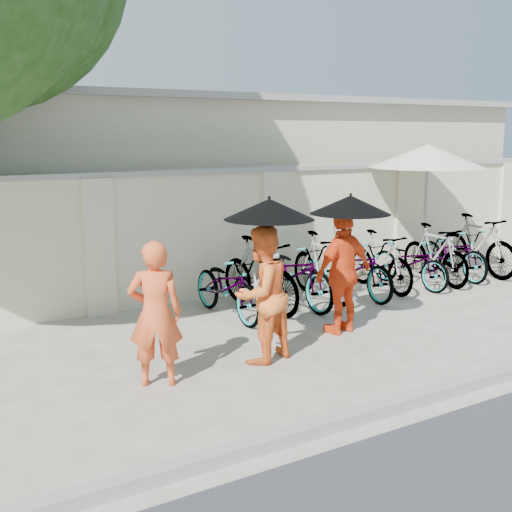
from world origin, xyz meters
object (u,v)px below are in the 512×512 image
patio_umbrella (428,158)px  monk_right (343,272)px  monk_left (155,314)px  monk_center (262,294)px

patio_umbrella → monk_right: bearing=-151.7°
monk_left → monk_right: (2.83, 0.40, 0.04)m
monk_left → monk_right: 2.86m
monk_right → monk_left: bearing=-0.2°
monk_right → monk_center: bearing=5.4°
monk_left → monk_right: monk_right is taller
monk_center → monk_right: (1.50, 0.37, 0.02)m
monk_left → patio_umbrella: bearing=-135.7°
monk_center → patio_umbrella: bearing=-171.8°
monk_center → monk_right: bearing=177.9°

